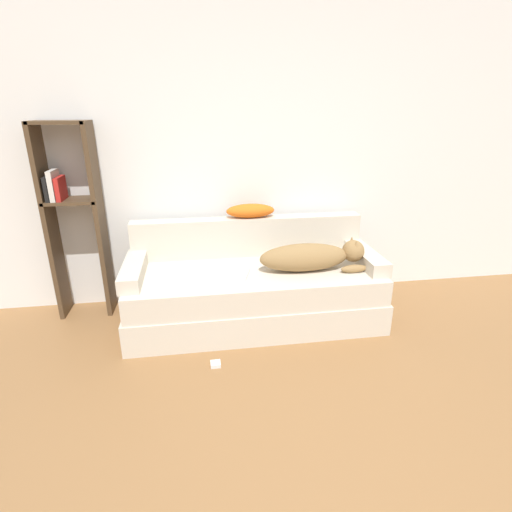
# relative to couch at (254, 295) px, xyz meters

# --- Properties ---
(wall_back) EXTENTS (7.02, 0.06, 2.70)m
(wall_back) POSITION_rel_couch_xyz_m (0.20, 0.54, 1.13)
(wall_back) COLOR white
(wall_back) RESTS_ON ground_plane
(couch) EXTENTS (1.99, 0.84, 0.44)m
(couch) POSITION_rel_couch_xyz_m (0.00, 0.00, 0.00)
(couch) COLOR beige
(couch) RESTS_ON ground_plane
(couch_backrest) EXTENTS (1.95, 0.15, 0.33)m
(couch_backrest) POSITION_rel_couch_xyz_m (0.00, 0.35, 0.39)
(couch_backrest) COLOR beige
(couch_backrest) RESTS_ON couch
(couch_arm_left) EXTENTS (0.15, 0.65, 0.11)m
(couch_arm_left) POSITION_rel_couch_xyz_m (-0.92, -0.01, 0.28)
(couch_arm_left) COLOR beige
(couch_arm_left) RESTS_ON couch
(couch_arm_right) EXTENTS (0.15, 0.65, 0.11)m
(couch_arm_right) POSITION_rel_couch_xyz_m (0.92, -0.01, 0.28)
(couch_arm_right) COLOR beige
(couch_arm_right) RESTS_ON couch
(dog) EXTENTS (0.84, 0.26, 0.24)m
(dog) POSITION_rel_couch_xyz_m (0.44, -0.07, 0.34)
(dog) COLOR olive
(dog) RESTS_ON couch
(laptop) EXTENTS (0.40, 0.31, 0.02)m
(laptop) POSITION_rel_couch_xyz_m (-0.23, -0.06, 0.23)
(laptop) COLOR silver
(laptop) RESTS_ON couch
(throw_pillow) EXTENTS (0.41, 0.17, 0.11)m
(throw_pillow) POSITION_rel_couch_xyz_m (0.02, 0.36, 0.61)
(throw_pillow) COLOR orange
(throw_pillow) RESTS_ON couch_backrest
(bookshelf) EXTENTS (0.42, 0.26, 1.56)m
(bookshelf) POSITION_rel_couch_xyz_m (-1.39, 0.36, 0.65)
(bookshelf) COLOR #4C3823
(bookshelf) RESTS_ON ground_plane
(power_adapter) EXTENTS (0.07, 0.07, 0.03)m
(power_adapter) POSITION_rel_couch_xyz_m (-0.36, -0.59, -0.20)
(power_adapter) COLOR silver
(power_adapter) RESTS_ON ground_plane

